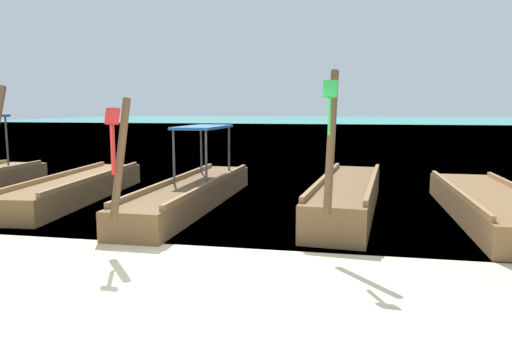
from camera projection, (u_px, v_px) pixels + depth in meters
name	position (u px, v px, depth m)	size (l,w,h in m)	color
ground	(207.00, 277.00, 6.08)	(120.00, 120.00, 0.00)	beige
sea_water	(336.00, 124.00, 65.77)	(120.00, 120.00, 0.00)	#2DB29E
longtail_boat_yellow_ribbon	(78.00, 188.00, 11.17)	(1.52, 6.18, 2.54)	brown
longtail_boat_red_ribbon	(193.00, 192.00, 10.44)	(1.16, 6.62, 2.31)	brown
longtail_boat_green_ribbon	(347.00, 196.00, 9.80)	(1.57, 5.92, 2.71)	brown
longtail_boat_pink_ribbon	(490.00, 206.00, 9.19)	(1.38, 6.03, 2.85)	brown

